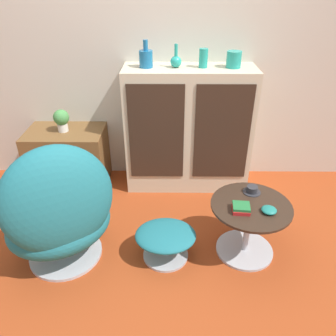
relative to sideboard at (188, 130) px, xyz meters
The scene contains 15 objects.
ground_plane 1.32m from the sideboard, 106.03° to the right, with size 12.00×12.00×0.00m, color #9E3D19.
wall_back 0.83m from the sideboard, 144.43° to the left, with size 6.40×0.06×2.60m.
sideboard is the anchor object (origin of this frame).
tv_console 1.18m from the sideboard, behind, with size 0.71×0.47×0.57m.
egg_chair 1.40m from the sideboard, 130.48° to the right, with size 0.96×0.94×0.97m.
ottoman 1.10m from the sideboard, 100.82° to the right, with size 0.44×0.37×0.25m.
coffee_table 1.08m from the sideboard, 67.05° to the right, with size 0.56×0.56×0.44m.
vase_leftmost 0.74m from the sideboard, behind, with size 0.11×0.11×0.22m.
vase_inner_left 0.63m from the sideboard, behind, with size 0.09×0.09×0.19m.
vase_inner_right 0.65m from the sideboard, ahead, with size 0.07×0.07×0.15m.
vase_rightmost 0.73m from the sideboard, ahead, with size 0.12×0.12×0.13m.
potted_plant 1.15m from the sideboard, behind, with size 0.14×0.14×0.21m.
teacup 0.92m from the sideboard, 61.41° to the right, with size 0.13×0.13×0.05m.
book_stack 1.08m from the sideboard, 72.75° to the right, with size 0.12×0.12×0.05m.
bowl 1.16m from the sideboard, 64.07° to the right, with size 0.10×0.10×0.04m.
Camera 1 is at (0.17, -1.64, 1.83)m, focal length 35.00 mm.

